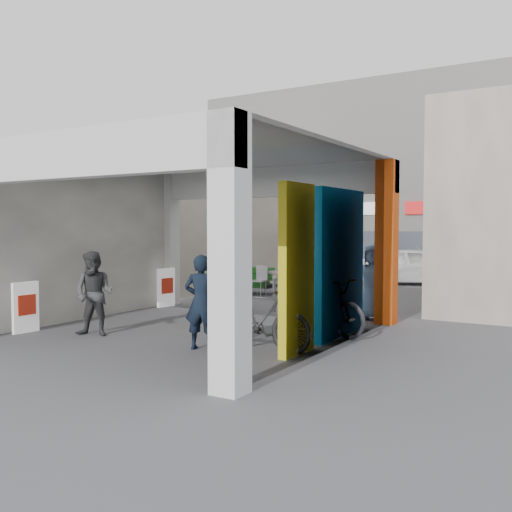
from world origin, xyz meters
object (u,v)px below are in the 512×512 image
Objects in this scene: produce_stand at (256,283)px; border_collie at (214,318)px; bicycle_rear at (261,318)px; cafe_set at (281,285)px; bicycle_front at (320,306)px; man_crates at (334,259)px; man_with_dog at (201,302)px; man_elderly at (372,282)px; white_van at (415,266)px; man_back_turned at (94,294)px.

produce_stand is 2.01× the size of border_collie.
cafe_set is at bearing 25.88° from bicycle_rear.
man_crates is at bearing 33.98° from bicycle_front.
produce_stand is at bearing -85.08° from man_with_dog.
cafe_set is 7.85m from man_with_dog.
man_with_dog reaches higher than bicycle_front.
man_elderly is 0.43× the size of white_van.
man_back_turned is 0.41× the size of white_van.
man_with_dog is at bearing -17.56° from man_back_turned.
man_crates is at bearing 109.94° from white_van.
cafe_set is 0.80× the size of bicycle_rear.
man_back_turned is 0.87× the size of bicycle_rear.
man_with_dog is at bearing -52.83° from produce_stand.
man_elderly reaches higher than white_van.
cafe_set is at bearing 81.59° from man_crates.
bicycle_front is at bearing -54.42° from cafe_set.
produce_stand is 0.72× the size of man_elderly.
produce_stand is 3.46m from man_crates.
bicycle_rear is (-0.48, -4.07, -0.29)m from man_elderly.
man_with_dog is 10.75m from man_crates.
produce_stand is at bearing 31.50° from bicycle_rear.
man_back_turned reaches higher than bicycle_front.
bicycle_front is 10.50m from white_van.
white_van is at bearing 63.91° from cafe_set.
white_van reaches higher than bicycle_front.
white_van is (2.59, 5.29, 0.35)m from cafe_set.
cafe_set reaches higher than border_collie.
man_crates is 0.49× the size of white_van.
man_crates is at bearing 16.43° from bicycle_rear.
man_elderly is at bearing -18.67° from produce_stand.
man_crates is 1.04× the size of bicycle_rear.
bicycle_front is at bearing 161.27° from white_van.
man_elderly reaches higher than border_collie.
man_back_turned is (0.94, -7.47, 0.49)m from produce_stand.
man_back_turned is at bearing -89.56° from cafe_set.
man_back_turned reaches higher than cafe_set.
man_with_dog is 0.77× the size of bicycle_front.
cafe_set is 0.77× the size of man_crates.
man_elderly is (3.95, -2.93, 0.53)m from cafe_set.
border_collie is 0.29× the size of bicycle_front.
man_back_turned is at bearing 97.89° from bicycle_rear.
man_back_turned is (0.06, -7.50, 0.49)m from cafe_set.
man_elderly is at bearing 164.67° from white_van.
man_elderly is (2.29, 2.87, 0.61)m from border_collie.
man_elderly reaches higher than man_with_dog.
bicycle_rear reaches higher than produce_stand.
cafe_set is 6.34m from bicycle_front.
man_back_turned is at bearing 86.97° from man_crates.
bicycle_rear is at bearing 105.68° from man_crates.
bicycle_front is at bearing 13.29° from man_back_turned.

